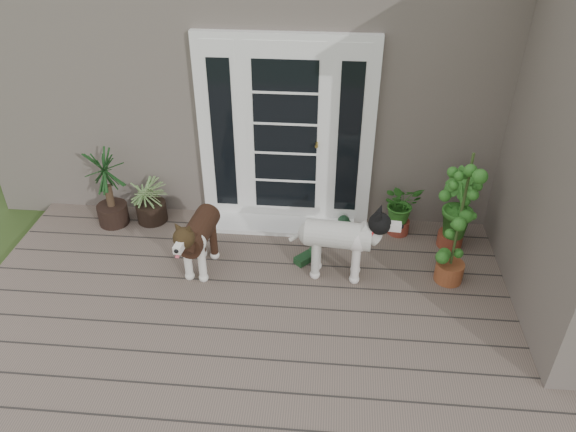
{
  "coord_description": "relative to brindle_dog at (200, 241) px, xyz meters",
  "views": [
    {
      "loc": [
        0.3,
        -2.76,
        3.71
      ],
      "look_at": [
        -0.1,
        1.75,
        0.7
      ],
      "focal_mm": 34.07,
      "sensor_mm": 36.0,
      "label": 1
    }
  ],
  "objects": [
    {
      "name": "deck",
      "position": [
        0.97,
        -1.18,
        -0.4
      ],
      "size": [
        6.2,
        4.6,
        0.12
      ],
      "primitive_type": "cube",
      "color": "#6B5B4C",
      "rests_on": "ground"
    },
    {
      "name": "house_main",
      "position": [
        0.97,
        3.07,
        1.09
      ],
      "size": [
        7.4,
        4.0,
        3.1
      ],
      "primitive_type": "cube",
      "color": "#665E54",
      "rests_on": "ground"
    },
    {
      "name": "door_unit",
      "position": [
        0.77,
        1.02,
        0.73
      ],
      "size": [
        1.9,
        0.14,
        2.15
      ],
      "primitive_type": "cube",
      "color": "white",
      "rests_on": "deck"
    },
    {
      "name": "door_step",
      "position": [
        0.77,
        0.82,
        -0.32
      ],
      "size": [
        1.6,
        0.4,
        0.05
      ],
      "primitive_type": "cube",
      "color": "white",
      "rests_on": "deck"
    },
    {
      "name": "brindle_dog",
      "position": [
        0.0,
        0.0,
        0.0
      ],
      "size": [
        0.45,
        0.86,
        0.69
      ],
      "primitive_type": null,
      "rotation": [
        0.0,
        0.0,
        3.03
      ],
      "color": "#382014",
      "rests_on": "deck"
    },
    {
      "name": "white_dog",
      "position": [
        1.38,
        0.01,
        0.02
      ],
      "size": [
        0.9,
        0.45,
        0.73
      ],
      "primitive_type": null,
      "rotation": [
        0.0,
        0.0,
        -1.65
      ],
      "color": "white",
      "rests_on": "deck"
    },
    {
      "name": "spider_plant",
      "position": [
        -0.78,
        0.82,
        -0.03
      ],
      "size": [
        0.76,
        0.76,
        0.62
      ],
      "primitive_type": null,
      "rotation": [
        0.0,
        0.0,
        -0.4
      ],
      "color": "#859C60",
      "rests_on": "deck"
    },
    {
      "name": "yucca",
      "position": [
        -1.2,
        0.73,
        0.13
      ],
      "size": [
        0.86,
        0.86,
        0.94
      ],
      "primitive_type": null,
      "rotation": [
        0.0,
        0.0,
        0.43
      ],
      "color": "black",
      "rests_on": "deck"
    },
    {
      "name": "herb_a",
      "position": [
        2.07,
        0.82,
        -0.07
      ],
      "size": [
        0.55,
        0.55,
        0.54
      ],
      "primitive_type": "imported",
      "rotation": [
        0.0,
        0.0,
        0.36
      ],
      "color": "#18571C",
      "rests_on": "deck"
    },
    {
      "name": "herb_b",
      "position": [
        2.61,
        0.63,
        -0.01
      ],
      "size": [
        0.59,
        0.59,
        0.68
      ],
      "primitive_type": "imported",
      "rotation": [
        0.0,
        0.0,
        1.96
      ],
      "color": "#1B4F16",
      "rests_on": "deck"
    },
    {
      "name": "herb_c",
      "position": [
        3.23,
        0.76,
        -0.07
      ],
      "size": [
        0.38,
        0.38,
        0.56
      ],
      "primitive_type": "imported",
      "rotation": [
        0.0,
        0.0,
        4.76
      ],
      "color": "#23661D",
      "rests_on": "deck"
    },
    {
      "name": "sapling",
      "position": [
        2.51,
        0.03,
        0.39
      ],
      "size": [
        0.56,
        0.56,
        1.48
      ],
      "primitive_type": null,
      "rotation": [
        0.0,
        0.0,
        -0.34
      ],
      "color": "#1A5D21",
      "rests_on": "deck"
    },
    {
      "name": "clog_left",
      "position": [
        1.5,
        0.82,
        -0.29
      ],
      "size": [
        0.28,
        0.37,
        0.1
      ],
      "primitive_type": null,
      "rotation": [
        0.0,
        0.0,
        0.41
      ],
      "color": "black",
      "rests_on": "deck"
    },
    {
      "name": "clog_right",
      "position": [
        1.07,
        0.22,
        -0.29
      ],
      "size": [
        0.35,
        0.36,
        0.1
      ],
      "primitive_type": null,
      "rotation": [
        0.0,
        0.0,
        -0.75
      ],
      "color": "#17391C",
      "rests_on": "deck"
    }
  ]
}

